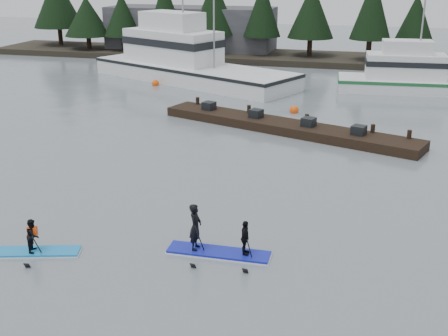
% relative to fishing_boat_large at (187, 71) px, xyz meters
% --- Properties ---
extents(ground, '(160.00, 160.00, 0.00)m').
position_rel_fishing_boat_large_xyz_m(ground, '(9.51, -29.29, -0.80)').
color(ground, slate).
rests_on(ground, ground).
extents(far_shore, '(70.00, 8.00, 0.60)m').
position_rel_fishing_boat_large_xyz_m(far_shore, '(9.51, 12.71, -0.50)').
color(far_shore, '#2D281E').
rests_on(far_shore, ground).
extents(treeline, '(60.00, 4.00, 8.00)m').
position_rel_fishing_boat_large_xyz_m(treeline, '(9.51, 12.71, -0.80)').
color(treeline, black).
rests_on(treeline, ground).
extents(waterfront_building, '(18.00, 6.00, 5.00)m').
position_rel_fishing_boat_large_xyz_m(waterfront_building, '(-4.49, 14.71, 1.70)').
color(waterfront_building, '#4C4C51').
rests_on(waterfront_building, ground).
extents(fishing_boat_large, '(19.19, 12.63, 10.45)m').
position_rel_fishing_boat_large_xyz_m(fishing_boat_large, '(0.00, 0.00, 0.00)').
color(fishing_boat_large, white).
rests_on(fishing_boat_large, ground).
extents(fishing_boat_medium, '(13.22, 4.69, 7.93)m').
position_rel_fishing_boat_large_xyz_m(fishing_boat_medium, '(18.71, 0.34, -0.25)').
color(fishing_boat_medium, white).
rests_on(fishing_boat_medium, ground).
extents(floating_dock, '(15.94, 7.30, 0.54)m').
position_rel_fishing_boat_large_xyz_m(floating_dock, '(10.52, -13.25, -0.53)').
color(floating_dock, black).
rests_on(floating_dock, ground).
extents(buoy_a, '(0.59, 0.59, 0.59)m').
position_rel_fishing_boat_large_xyz_m(buoy_a, '(-1.85, -2.66, -0.80)').
color(buoy_a, '#FF520C').
rests_on(buoy_a, ground).
extents(buoy_b, '(0.60, 0.60, 0.60)m').
position_rel_fishing_boat_large_xyz_m(buoy_b, '(10.38, -8.67, -0.80)').
color(buoy_b, '#FF520C').
rests_on(buoy_b, ground).
extents(paddleboard_solo, '(3.07, 1.55, 1.77)m').
position_rel_fishing_boat_large_xyz_m(paddleboard_solo, '(4.76, -30.25, -0.39)').
color(paddleboard_solo, '#1682CF').
rests_on(paddleboard_solo, ground).
extents(paddleboard_duo, '(3.50, 1.18, 2.23)m').
position_rel_fishing_boat_large_xyz_m(paddleboard_duo, '(10.70, -28.69, -0.23)').
color(paddleboard_duo, '#121CAD').
rests_on(paddleboard_duo, ground).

